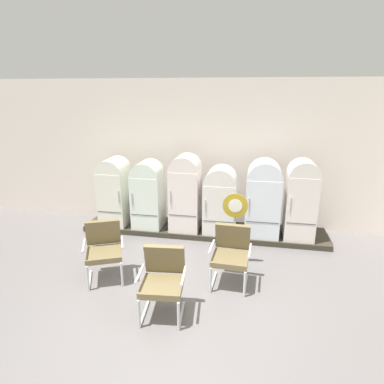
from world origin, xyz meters
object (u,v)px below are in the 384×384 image
object	(u,v)px
refrigerator_0	(114,189)
refrigerator_4	(263,196)
refrigerator_5	(301,197)
armchair_center	(163,278)
refrigerator_2	(185,191)
armchair_right	(231,252)
sign_stand	(234,231)
refrigerator_1	(148,192)
armchair_left	(104,247)
refrigerator_3	(220,198)

from	to	relation	value
refrigerator_0	refrigerator_4	bearing A→B (deg)	0.01
refrigerator_5	armchair_center	distance (m)	3.45
refrigerator_2	refrigerator_4	distance (m)	1.63
refrigerator_4	armchair_center	world-z (taller)	refrigerator_4
armchair_center	armchair_right	bearing A→B (deg)	47.02
refrigerator_2	armchair_center	world-z (taller)	refrigerator_2
refrigerator_4	refrigerator_5	xyz separation A→B (m)	(0.74, -0.04, 0.03)
refrigerator_5	sign_stand	xyz separation A→B (m)	(-1.25, -1.14, -0.34)
refrigerator_1	refrigerator_5	bearing A→B (deg)	-0.25
refrigerator_5	armchair_right	xyz separation A→B (m)	(-1.26, -1.74, -0.43)
refrigerator_5	sign_stand	world-z (taller)	refrigerator_5
refrigerator_0	refrigerator_1	world-z (taller)	refrigerator_0
refrigerator_1	refrigerator_5	world-z (taller)	refrigerator_5
armchair_left	armchair_right	xyz separation A→B (m)	(2.09, 0.22, 0.00)
refrigerator_5	armchair_right	distance (m)	2.19
refrigerator_1	armchair_right	distance (m)	2.65
refrigerator_3	armchair_left	size ratio (longest dim) A/B	1.46
refrigerator_5	armchair_center	world-z (taller)	refrigerator_5
refrigerator_2	refrigerator_5	size ratio (longest dim) A/B	1.01
refrigerator_2	armchair_left	distance (m)	2.25
refrigerator_3	refrigerator_5	xyz separation A→B (m)	(1.62, -0.02, 0.12)
refrigerator_2	armchair_left	xyz separation A→B (m)	(-0.97, -1.99, -0.44)
refrigerator_3	refrigerator_4	xyz separation A→B (m)	(0.88, 0.02, 0.09)
refrigerator_1	sign_stand	distance (m)	2.29
armchair_left	refrigerator_5	bearing A→B (deg)	30.39
refrigerator_5	armchair_left	world-z (taller)	refrigerator_5
refrigerator_3	armchair_center	bearing A→B (deg)	-100.78
armchair_center	refrigerator_4	bearing A→B (deg)	62.90
refrigerator_4	armchair_right	size ratio (longest dim) A/B	1.64
armchair_center	armchair_left	bearing A→B (deg)	149.32
refrigerator_1	armchair_right	size ratio (longest dim) A/B	1.53
refrigerator_0	refrigerator_2	distance (m)	1.62
armchair_center	sign_stand	distance (m)	1.78
refrigerator_1	armchair_right	world-z (taller)	refrigerator_1
armchair_right	sign_stand	distance (m)	0.61
refrigerator_3	sign_stand	bearing A→B (deg)	-72.22
refrigerator_3	refrigerator_4	bearing A→B (deg)	1.49
refrigerator_3	armchair_center	distance (m)	2.77
refrigerator_0	refrigerator_3	xyz separation A→B (m)	(2.37, -0.02, -0.06)
refrigerator_1	refrigerator_3	xyz separation A→B (m)	(1.59, 0.01, -0.04)
refrigerator_2	sign_stand	world-z (taller)	refrigerator_2
armchair_left	armchair_right	size ratio (longest dim) A/B	1.00
refrigerator_5	sign_stand	distance (m)	1.72
refrigerator_1	refrigerator_2	distance (m)	0.84
refrigerator_3	refrigerator_5	world-z (taller)	refrigerator_5
refrigerator_0	refrigerator_1	distance (m)	0.79
armchair_right	armchair_center	xyz separation A→B (m)	(-0.87, -0.94, 0.00)
refrigerator_2	armchair_right	world-z (taller)	refrigerator_2
refrigerator_5	armchair_right	world-z (taller)	refrigerator_5
refrigerator_3	armchair_right	size ratio (longest dim) A/B	1.46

